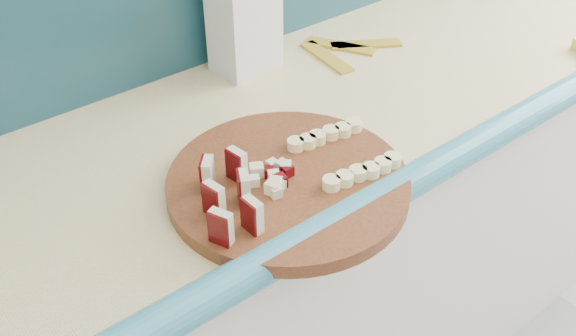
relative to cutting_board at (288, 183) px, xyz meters
The scene contains 7 objects.
kitchen_counter 0.61m from the cutting_board, 28.51° to the left, with size 2.20×0.63×0.91m.
cutting_board is the anchor object (origin of this frame).
apple_wedges 0.13m from the cutting_board, behind, with size 0.13×0.16×0.06m.
apple_chunks 0.03m from the cutting_board, behind, with size 0.07×0.07×0.02m.
banana_slices 0.11m from the cutting_board, ahead, with size 0.17×0.17×0.02m.
flour_bag 0.44m from the cutting_board, 63.70° to the left, with size 0.13×0.10×0.23m, color silver.
banana_peel 0.52m from the cutting_board, 36.86° to the left, with size 0.22×0.19×0.01m.
Camera 1 is at (-0.76, 0.66, 1.60)m, focal length 40.00 mm.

